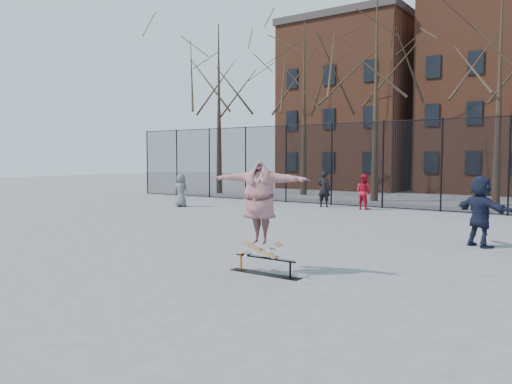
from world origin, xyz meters
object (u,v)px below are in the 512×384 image
Objects in this scene: skateboard at (260,253)px; bystander_grey at (181,190)px; skate_rail at (265,267)px; skater at (260,209)px; bystander_red at (364,192)px; bystander_black at (324,189)px; bystander_navy at (480,211)px.

skateboard is 14.04m from bystander_grey.
skate_rail is at bearing 129.60° from bystander_grey.
skater is 13.21m from bystander_red.
skater reaches higher than bystander_red.
bystander_red is (1.99, 0.00, -0.05)m from bystander_black.
bystander_navy is (2.97, 5.79, 0.53)m from skateboard.
skater is at bearing 94.37° from bystander_navy.
skateboard is at bearing 94.37° from bystander_navy.
skater reaches higher than skate_rail.
skateboard is 0.45× the size of skater.
skater is 1.22× the size of bystander_black.
bystander_navy reaches higher than bystander_grey.
bystander_grey is 0.98× the size of bystander_red.
bystander_red is 0.84× the size of bystander_navy.
skate_rail is at bearing -14.88° from skater.
bystander_grey is 0.83× the size of bystander_navy.
skateboard is at bearing 105.02° from bystander_black.
skateboard is at bearing 118.36° from bystander_red.
bystander_black is (-5.24, 12.79, 0.44)m from skateboard.
bystander_grey is 6.73m from bystander_black.
skater is at bearing 118.36° from bystander_red.
skate_rail is at bearing 95.38° from bystander_navy.
bystander_navy is at bearing 156.00° from bystander_grey.
skate_rail is 1.03× the size of bystander_grey.
bystander_navy is (13.76, -3.18, 0.16)m from bystander_grey.
skate_rail is 0.86× the size of bystander_navy.
skateboard is 13.20m from bystander_red.
bystander_black reaches higher than skateboard.
bystander_red is 9.37m from bystander_navy.
skate_rail is 1.02× the size of bystander_red.
bystander_grey is at bearing 125.38° from skater.
bystander_black reaches higher than bystander_red.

